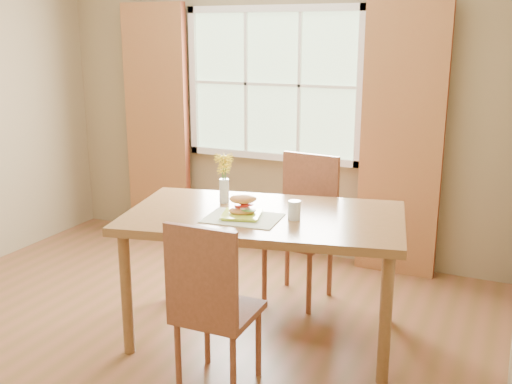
{
  "coord_description": "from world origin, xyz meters",
  "views": [
    {
      "loc": [
        2.05,
        -2.95,
        1.94
      ],
      "look_at": [
        0.57,
        0.28,
        0.99
      ],
      "focal_mm": 42.0,
      "sensor_mm": 36.0,
      "label": 1
    }
  ],
  "objects_px": {
    "chair_far": "(304,220)",
    "croissant_sandwich": "(243,205)",
    "dining_table": "(264,227)",
    "chair_near": "(211,301)",
    "water_glass": "(294,211)",
    "flower_vase": "(224,172)"
  },
  "relations": [
    {
      "from": "dining_table",
      "to": "chair_near",
      "type": "relative_size",
      "value": 1.89
    },
    {
      "from": "dining_table",
      "to": "flower_vase",
      "type": "xyz_separation_m",
      "value": [
        -0.34,
        0.12,
        0.29
      ]
    },
    {
      "from": "chair_far",
      "to": "water_glass",
      "type": "relative_size",
      "value": 9.23
    },
    {
      "from": "croissant_sandwich",
      "to": "water_glass",
      "type": "distance_m",
      "value": 0.32
    },
    {
      "from": "water_glass",
      "to": "chair_far",
      "type": "bearing_deg",
      "value": 105.28
    },
    {
      "from": "croissant_sandwich",
      "to": "water_glass",
      "type": "bearing_deg",
      "value": -13.06
    },
    {
      "from": "chair_near",
      "to": "croissant_sandwich",
      "type": "relative_size",
      "value": 4.81
    },
    {
      "from": "chair_far",
      "to": "water_glass",
      "type": "height_order",
      "value": "chair_far"
    },
    {
      "from": "chair_near",
      "to": "water_glass",
      "type": "xyz_separation_m",
      "value": [
        0.21,
        0.68,
        0.35
      ]
    },
    {
      "from": "dining_table",
      "to": "chair_near",
      "type": "xyz_separation_m",
      "value": [
        0.0,
        -0.71,
        -0.21
      ]
    },
    {
      "from": "chair_near",
      "to": "croissant_sandwich",
      "type": "xyz_separation_m",
      "value": [
        -0.09,
        0.59,
        0.37
      ]
    },
    {
      "from": "chair_far",
      "to": "flower_vase",
      "type": "bearing_deg",
      "value": -115.19
    },
    {
      "from": "dining_table",
      "to": "water_glass",
      "type": "xyz_separation_m",
      "value": [
        0.21,
        -0.03,
        0.14
      ]
    },
    {
      "from": "chair_far",
      "to": "croissant_sandwich",
      "type": "distance_m",
      "value": 0.9
    },
    {
      "from": "dining_table",
      "to": "chair_far",
      "type": "bearing_deg",
      "value": 77.18
    },
    {
      "from": "dining_table",
      "to": "chair_far",
      "type": "height_order",
      "value": "chair_far"
    },
    {
      "from": "chair_near",
      "to": "flower_vase",
      "type": "bearing_deg",
      "value": 111.67
    },
    {
      "from": "chair_near",
      "to": "water_glass",
      "type": "height_order",
      "value": "chair_near"
    },
    {
      "from": "flower_vase",
      "to": "croissant_sandwich",
      "type": "bearing_deg",
      "value": -43.58
    },
    {
      "from": "dining_table",
      "to": "flower_vase",
      "type": "height_order",
      "value": "flower_vase"
    },
    {
      "from": "dining_table",
      "to": "chair_far",
      "type": "distance_m",
      "value": 0.73
    },
    {
      "from": "chair_near",
      "to": "croissant_sandwich",
      "type": "height_order",
      "value": "chair_near"
    }
  ]
}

